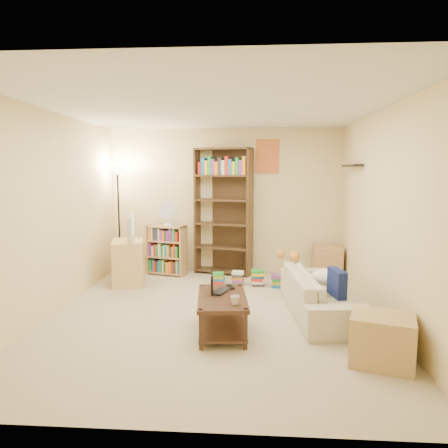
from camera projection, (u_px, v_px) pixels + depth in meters
The scene contains 19 objects.
room at pixel (214, 183), 4.73m from camera, with size 4.50×4.54×2.52m.
sofa at pixel (320, 293), 4.95m from camera, with size 0.84×1.85×0.53m, color #BBB59B.
navy_pillow at pixel (337, 283), 4.54m from camera, with size 0.35×0.10×0.31m, color #121C50.
cream_blanket at pixel (330, 277), 4.97m from camera, with size 0.48×0.35×0.21m, color white.
tabby_cat at pixel (292, 255), 5.59m from camera, with size 0.42×0.17×0.14m.
coffee_table at pixel (222, 309), 4.35m from camera, with size 0.61×0.98×0.42m.
laptop at pixel (224, 292), 4.46m from camera, with size 0.26×0.33×0.02m, color black.
laptop_screen at pixel (212, 282), 4.44m from camera, with size 0.01×0.31×0.21m, color white.
mug at pixel (235, 300), 4.05m from camera, with size 0.13×0.13×0.09m, color silver.
tv_remote at pixel (230, 287), 4.65m from camera, with size 0.05×0.17×0.02m, color black.
tv_stand at pixel (128, 262), 6.28m from camera, with size 0.46×0.65×0.69m, color #DCB46B.
television at pixel (127, 227), 6.21m from camera, with size 0.28×0.72×0.42m, color black.
tall_bookshelf at pixel (223, 208), 6.82m from camera, with size 1.02×0.57×2.16m.
short_bookshelf at pixel (167, 250), 6.84m from camera, with size 0.71×0.43×0.85m.
desk_fan at pixel (168, 212), 6.71m from camera, with size 0.30×0.17×0.43m.
floor_lamp at pixel (118, 189), 6.72m from camera, with size 0.31×0.31×1.84m.
side_table at pixel (327, 262), 6.66m from camera, with size 0.46×0.46×0.53m, color tan.
end_cabinet at pixel (382, 340), 3.66m from camera, with size 0.55×0.46×0.46m, color tan.
book_stacks at pixel (249, 279), 6.22m from camera, with size 1.14×0.31×0.25m.
Camera 1 is at (0.43, -4.73, 1.76)m, focal length 32.00 mm.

